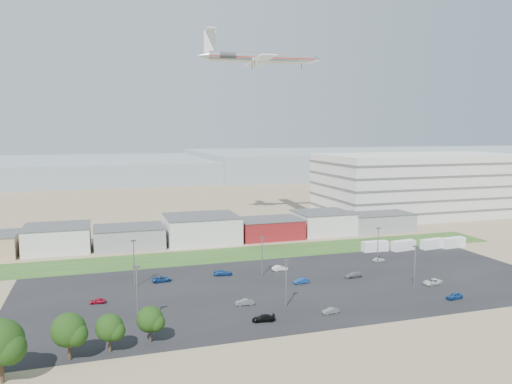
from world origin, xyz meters
name	(u,v)px	position (x,y,z in m)	size (l,w,h in m)	color
ground	(311,321)	(0.00, 0.00, 0.00)	(700.00, 700.00, 0.00)	#877156
parking_lot	(295,286)	(5.00, 20.00, 0.01)	(120.00, 50.00, 0.01)	black
grass_strip	(236,254)	(0.00, 52.00, 0.01)	(160.00, 16.00, 0.02)	#274F1D
hills_backdrop	(198,169)	(40.00, 315.00, 4.50)	(700.00, 200.00, 9.00)	gray
building_row	(166,231)	(-17.00, 71.00, 4.00)	(170.00, 20.00, 8.00)	silver
parking_garage	(419,184)	(90.00, 95.00, 12.50)	(80.00, 40.00, 25.00)	silver
box_trailer_a	(375,246)	(39.04, 43.41, 1.43)	(7.64, 2.39, 2.87)	silver
box_trailer_b	(403,245)	(47.51, 41.98, 1.40)	(7.49, 2.34, 2.81)	silver
box_trailer_c	(432,244)	(56.89, 41.33, 1.39)	(7.43, 2.32, 2.79)	silver
box_trailer_d	(453,242)	(63.54, 40.62, 1.46)	(7.80, 2.44, 2.92)	silver
tree_left	(0,347)	(-49.45, -8.03, 5.11)	(6.81, 6.81, 10.21)	black
tree_mid	(69,334)	(-41.03, -3.42, 4.13)	(5.51, 5.51, 8.26)	black
tree_right	(110,331)	(-35.17, -2.38, 3.48)	(4.63, 4.63, 6.95)	black
tree_near	(150,322)	(-28.82, -0.70, 3.46)	(4.61, 4.61, 6.91)	black
lightpole_front_l	(137,296)	(-30.21, 7.30, 5.39)	(1.27, 0.53, 10.78)	slate
lightpole_front_m	(286,283)	(-1.73, 8.35, 4.72)	(1.11, 0.46, 9.44)	slate
lightpole_front_r	(415,268)	(28.21, 9.30, 4.95)	(1.16, 0.48, 9.89)	slate
lightpole_back_l	(134,264)	(-29.21, 30.18, 5.26)	(1.24, 0.52, 10.52)	slate
lightpole_back_m	(262,256)	(0.47, 30.00, 4.71)	(1.11, 0.46, 9.41)	slate
lightpole_back_r	(378,246)	(31.78, 30.09, 4.87)	(1.15, 0.48, 9.74)	slate
airliner	(262,58)	(21.51, 94.54, 60.61)	(47.07, 32.09, 13.91)	silver
parked_car_0	(432,282)	(34.76, 11.70, 0.63)	(2.10, 4.55, 1.26)	silver
parked_car_2	(454,296)	(32.82, 2.06, 0.64)	(1.50, 3.74, 1.27)	navy
parked_car_3	(263,318)	(-8.39, 2.38, 0.60)	(1.69, 4.16, 1.21)	black
parked_car_4	(245,302)	(-9.17, 11.62, 0.62)	(1.31, 3.75, 1.24)	#595B5E
parked_car_5	(98,301)	(-37.04, 21.34, 0.54)	(1.28, 3.17, 1.08)	maroon
parked_car_6	(223,273)	(-8.45, 32.88, 0.64)	(1.81, 4.44, 1.29)	navy
parked_car_7	(301,281)	(6.98, 21.31, 0.62)	(1.31, 3.75, 1.24)	navy
parked_car_8	(379,260)	(33.87, 32.87, 0.54)	(1.28, 3.17, 1.08)	silver
parked_car_9	(162,279)	(-23.08, 32.13, 0.61)	(2.03, 4.41, 1.23)	navy
parked_car_11	(280,268)	(5.98, 32.70, 0.64)	(1.36, 3.89, 1.28)	silver
parked_car_12	(353,275)	(20.34, 21.92, 0.63)	(1.76, 4.33, 1.26)	#A5A5AA
parked_car_13	(331,311)	(4.96, 2.28, 0.54)	(1.15, 3.29, 1.08)	#595B5E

